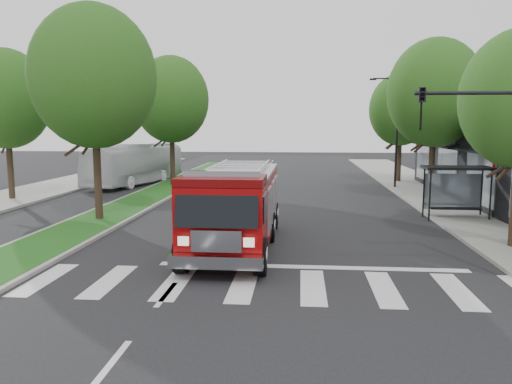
% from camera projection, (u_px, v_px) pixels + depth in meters
% --- Properties ---
extents(ground, '(140.00, 140.00, 0.00)m').
position_uv_depth(ground, '(197.00, 257.00, 17.55)').
color(ground, black).
rests_on(ground, ground).
extents(sidewalk_right, '(5.00, 80.00, 0.15)m').
position_uv_depth(sidewalk_right, '(469.00, 211.00, 26.31)').
color(sidewalk_right, gray).
rests_on(sidewalk_right, ground).
extents(median, '(3.00, 50.00, 0.15)m').
position_uv_depth(median, '(166.00, 189.00, 35.84)').
color(median, gray).
rests_on(median, ground).
extents(bus_shelter, '(3.20, 1.60, 2.61)m').
position_uv_depth(bus_shelter, '(456.00, 178.00, 24.34)').
color(bus_shelter, black).
rests_on(bus_shelter, ground).
extents(tree_right_mid, '(5.60, 5.60, 9.72)m').
position_uv_depth(tree_right_mid, '(435.00, 93.00, 29.50)').
color(tree_right_mid, black).
rests_on(tree_right_mid, ground).
extents(tree_right_far, '(5.00, 5.00, 8.73)m').
position_uv_depth(tree_right_far, '(401.00, 110.00, 39.46)').
color(tree_right_far, black).
rests_on(tree_right_far, ground).
extents(tree_median_near, '(5.80, 5.80, 10.16)m').
position_uv_depth(tree_median_near, '(93.00, 77.00, 23.10)').
color(tree_median_near, black).
rests_on(tree_median_near, ground).
extents(tree_median_far, '(5.60, 5.60, 9.72)m').
position_uv_depth(tree_median_far, '(171.00, 100.00, 36.96)').
color(tree_median_far, black).
rests_on(tree_median_far, ground).
extents(tree_left_mid, '(5.20, 5.20, 9.16)m').
position_uv_depth(tree_left_mid, '(6.00, 99.00, 29.81)').
color(tree_left_mid, black).
rests_on(tree_left_mid, ground).
extents(streetlight_right_far, '(2.11, 0.20, 8.00)m').
position_uv_depth(streetlight_right_far, '(395.00, 127.00, 35.79)').
color(streetlight_right_far, black).
rests_on(streetlight_right_far, ground).
extents(fire_engine, '(2.85, 9.23, 3.20)m').
position_uv_depth(fire_engine, '(236.00, 207.00, 18.79)').
color(fire_engine, '#580405').
rests_on(fire_engine, ground).
extents(city_bus, '(4.78, 11.62, 3.15)m').
position_uv_depth(city_bus, '(136.00, 164.00, 39.09)').
color(city_bus, silver).
rests_on(city_bus, ground).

